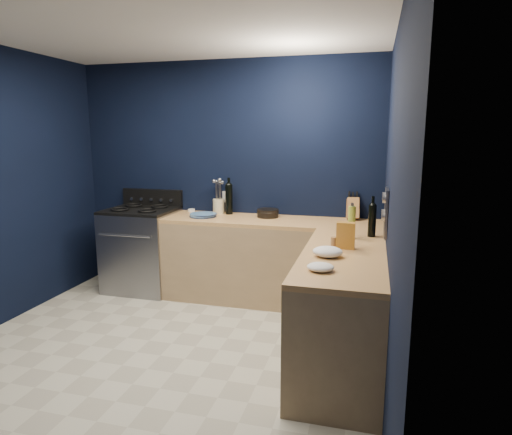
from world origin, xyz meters
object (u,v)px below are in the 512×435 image
(plate_stack, at_px, (203,215))
(crouton_bag, at_px, (346,236))
(gas_range, at_px, (142,250))
(utensil_crock, at_px, (219,206))
(knife_block, at_px, (352,209))

(plate_stack, distance_m, crouton_bag, 1.88)
(crouton_bag, bearing_deg, gas_range, 157.30)
(utensil_crock, xyz_separation_m, knife_block, (1.49, 0.04, 0.03))
(knife_block, distance_m, crouton_bag, 1.27)
(plate_stack, distance_m, utensil_crock, 0.27)
(gas_range, bearing_deg, utensil_crock, 14.97)
(utensil_crock, bearing_deg, plate_stack, -110.98)
(crouton_bag, bearing_deg, knife_block, 90.60)
(utensil_crock, bearing_deg, crouton_bag, -39.47)
(gas_range, relative_size, crouton_bag, 4.36)
(utensil_crock, height_order, knife_block, knife_block)
(knife_block, bearing_deg, crouton_bag, -97.98)
(utensil_crock, height_order, crouton_bag, crouton_bag)
(gas_range, xyz_separation_m, knife_block, (2.36, 0.27, 0.55))
(knife_block, bearing_deg, plate_stack, -178.10)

